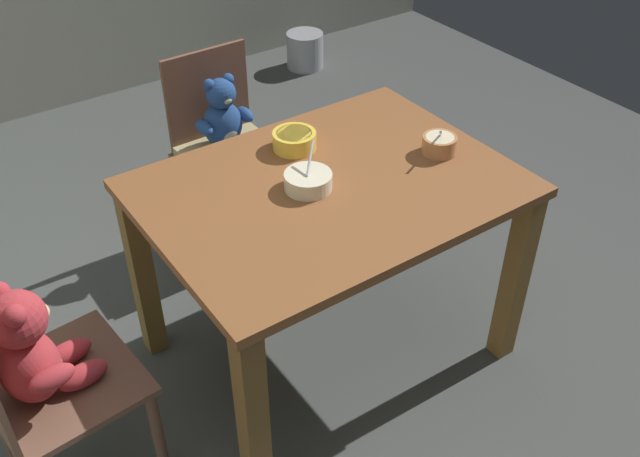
{
  "coord_description": "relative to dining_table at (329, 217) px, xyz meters",
  "views": [
    {
      "loc": [
        -1.11,
        -1.54,
        2.03
      ],
      "look_at": [
        0.0,
        0.05,
        0.55
      ],
      "focal_mm": 40.05,
      "sensor_mm": 36.0,
      "label": 1
    }
  ],
  "objects": [
    {
      "name": "ground_plane",
      "position": [
        0.0,
        0.0,
        -0.65
      ],
      "size": [
        5.2,
        5.2,
        0.04
      ],
      "color": "#424542"
    },
    {
      "name": "dining_table",
      "position": [
        0.0,
        0.0,
        0.0
      ],
      "size": [
        1.17,
        0.87,
        0.76
      ],
      "color": "brown",
      "rests_on": "ground_plane"
    },
    {
      "name": "teddy_chair_near_left",
      "position": [
        -0.99,
        0.0,
        -0.09
      ],
      "size": [
        0.44,
        0.45,
        0.86
      ],
      "rotation": [
        0.0,
        0.0,
        0.09
      ],
      "color": "brown",
      "rests_on": "ground_plane"
    },
    {
      "name": "teddy_chair_far_center",
      "position": [
        0.06,
        0.83,
        -0.12
      ],
      "size": [
        0.42,
        0.39,
        0.85
      ],
      "rotation": [
        0.0,
        0.0,
        -1.55
      ],
      "color": "brown",
      "rests_on": "ground_plane"
    },
    {
      "name": "porridge_bowl_terracotta_near_right",
      "position": [
        0.42,
        -0.06,
        0.16
      ],
      "size": [
        0.12,
        0.12,
        0.12
      ],
      "color": "#B57648",
      "rests_on": "dining_table"
    },
    {
      "name": "porridge_bowl_cream_center",
      "position": [
        -0.07,
        0.02,
        0.16
      ],
      "size": [
        0.15,
        0.15,
        0.13
      ],
      "color": "beige",
      "rests_on": "dining_table"
    },
    {
      "name": "porridge_bowl_yellow_far_center",
      "position": [
        0.03,
        0.25,
        0.16
      ],
      "size": [
        0.15,
        0.15,
        0.06
      ],
      "color": "yellow",
      "rests_on": "dining_table"
    },
    {
      "name": "metal_pail",
      "position": [
        1.34,
        2.15,
        -0.51
      ],
      "size": [
        0.24,
        0.24,
        0.23
      ],
      "primitive_type": "cylinder",
      "color": "#93969B",
      "rests_on": "ground_plane"
    }
  ]
}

